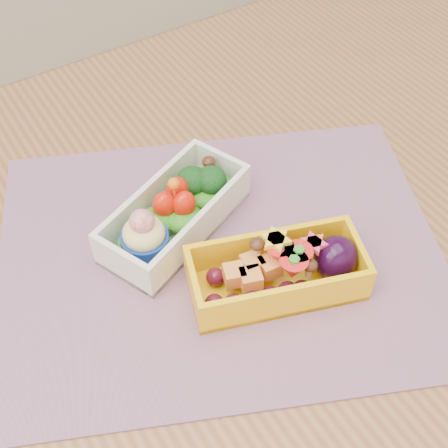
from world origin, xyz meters
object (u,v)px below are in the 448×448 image
table (238,291)px  bento_yellow (281,271)px  placemat (221,254)px  bento_white (175,213)px

table → bento_yellow: bento_yellow is taller
table → bento_yellow: size_ratio=6.40×
bento_yellow → placemat: bearing=131.0°
bento_white → bento_yellow: bearing=-90.4°
table → bento_yellow: (-0.00, -0.08, 0.13)m
placemat → bento_white: (-0.02, 0.06, 0.03)m
table → placemat: (-0.03, -0.01, 0.10)m
table → placemat: bearing=-165.2°
table → bento_white: size_ratio=6.25×
table → placemat: placemat is taller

